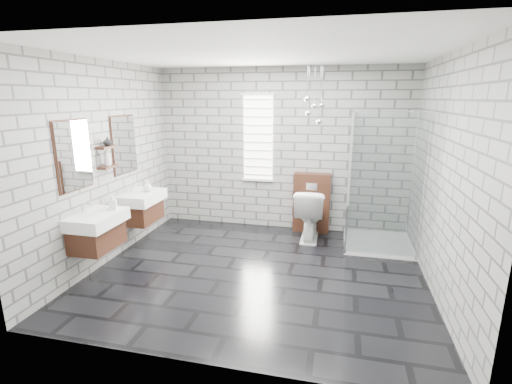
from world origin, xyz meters
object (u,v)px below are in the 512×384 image
(cistern_panel, at_px, (312,203))
(toilet, at_px, (310,214))
(shower_enclosure, at_px, (373,216))
(vanity_right, at_px, (140,198))
(vanity_left, at_px, (94,221))

(cistern_panel, relative_size, toilet, 1.21)
(cistern_panel, bearing_deg, shower_enclosure, -28.33)
(vanity_right, distance_m, toilet, 2.63)
(shower_enclosure, xyz_separation_m, toilet, (-0.96, 0.18, -0.09))
(shower_enclosure, height_order, toilet, shower_enclosure)
(toilet, bearing_deg, vanity_right, 19.21)
(vanity_left, distance_m, toilet, 3.16)
(vanity_right, bearing_deg, cistern_panel, 27.01)
(cistern_panel, bearing_deg, vanity_left, -136.74)
(vanity_left, relative_size, cistern_panel, 1.57)
(vanity_left, bearing_deg, vanity_right, 90.00)
(vanity_left, xyz_separation_m, vanity_right, (0.00, 1.06, 0.00))
(vanity_left, height_order, toilet, vanity_left)
(vanity_right, distance_m, shower_enclosure, 3.50)
(cistern_panel, height_order, shower_enclosure, shower_enclosure)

